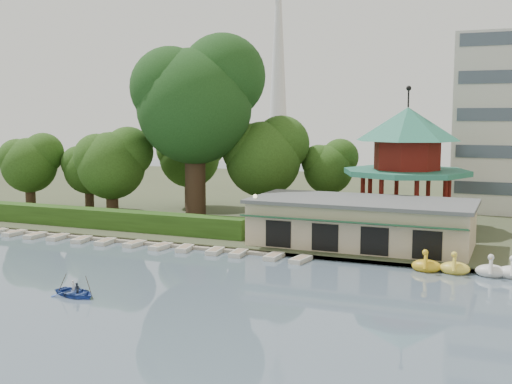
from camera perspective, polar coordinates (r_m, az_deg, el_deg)
The scene contains 13 objects.
ground_plane at distance 39.73m, azimuth -12.93°, elevation -9.97°, with size 220.00×220.00×0.00m, color slate.
shore at distance 86.51m, azimuth 7.45°, elevation -0.59°, with size 220.00×70.00×0.40m, color #424930.
embankment at distance 54.23m, azimuth -2.24°, elevation -5.08°, with size 220.00×0.60×0.30m, color gray.
dock at distance 60.10m, azimuth -12.75°, elevation -4.09°, with size 34.00×1.60×0.24m, color gray.
boathouse at distance 54.97m, azimuth 9.34°, elevation -2.65°, with size 18.60×9.39×3.90m.
pavilion at distance 63.79m, azimuth 13.26°, elevation 3.20°, with size 12.40×12.40×13.50m.
broadcast_tower at distance 183.92m, azimuth 2.00°, elevation 13.97°, with size 8.00×8.00×96.00m.
hedge at distance 64.26m, azimuth -13.27°, elevation -2.33°, with size 30.00×2.00×1.80m, color #2A4F18.
lamp_post at distance 54.60m, azimuth -0.08°, elevation -1.59°, with size 0.36×0.36×4.28m.
big_tree at distance 66.76m, azimuth -5.29°, elevation 8.43°, with size 13.07×12.18×19.34m.
small_trees at distance 71.68m, azimuth -7.35°, elevation 2.98°, with size 39.39×17.31×10.92m.
moored_rowboats at distance 57.90m, azimuth -12.00°, elevation -4.43°, with size 34.80×2.73×0.36m.
rowboat_with_passengers at distance 42.52m, azimuth -15.78°, elevation -8.30°, with size 4.89×3.96×2.01m.
Camera 1 is at (22.31, -30.83, 11.43)m, focal length 45.00 mm.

